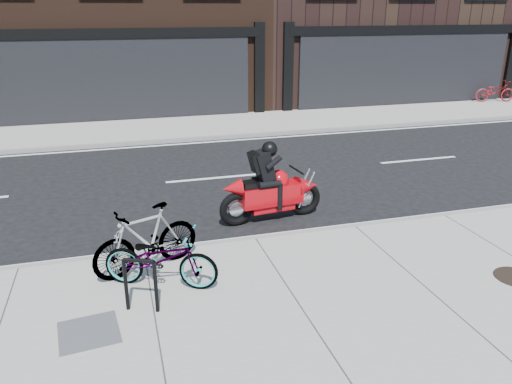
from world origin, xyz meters
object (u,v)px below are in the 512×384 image
object	(u,v)px
utility_grate	(89,332)
bike_rack	(140,280)
bicycle_far	(495,91)
motorcycle	(276,188)
bicycle_rear	(146,239)
bicycle_front	(161,258)

from	to	relation	value
utility_grate	bike_rack	bearing A→B (deg)	25.11
bike_rack	utility_grate	distance (m)	0.91
utility_grate	bicycle_far	bearing A→B (deg)	37.02
motorcycle	bicycle_far	bearing A→B (deg)	29.67
motorcycle	utility_grate	distance (m)	4.82
bicycle_rear	utility_grate	xyz separation A→B (m)	(-0.88, -1.50, -0.53)
bicycle_front	motorcycle	bearing A→B (deg)	-24.46
motorcycle	bicycle_far	size ratio (longest dim) A/B	1.26
bicycle_rear	bicycle_far	xyz separation A→B (m)	(16.24, 11.42, -0.07)
bike_rack	motorcycle	xyz separation A→B (m)	(2.87, 2.84, 0.08)
bicycle_front	bicycle_far	bearing A→B (deg)	-29.35
motorcycle	utility_grate	size ratio (longest dim) A/B	2.97
bicycle_front	bicycle_far	distance (m)	20.06
bicycle_rear	bike_rack	bearing A→B (deg)	-30.08
bike_rack	bicycle_far	xyz separation A→B (m)	(16.41, 12.58, -0.00)
bicycle_front	bicycle_far	size ratio (longest dim) A/B	0.98
bike_rack	bicycle_far	size ratio (longest dim) A/B	0.45
bicycle_front	bicycle_rear	xyz separation A→B (m)	(-0.16, 0.57, 0.08)
bicycle_rear	motorcycle	xyz separation A→B (m)	(2.70, 1.68, 0.01)
bicycle_far	utility_grate	distance (m)	21.45
bicycle_rear	bicycle_far	size ratio (longest dim) A/B	1.01
bicycle_front	bike_rack	bearing A→B (deg)	174.58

